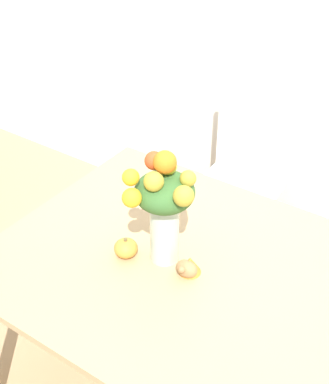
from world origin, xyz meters
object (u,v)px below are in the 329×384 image
(flower_vase, at_px, (164,204))
(dining_chair_near_window, at_px, (238,183))
(pumpkin, at_px, (126,248))
(turkey_figurine, at_px, (188,266))

(flower_vase, distance_m, dining_chair_near_window, 1.06)
(flower_vase, xyz_separation_m, dining_chair_near_window, (-0.16, 0.93, -0.49))
(flower_vase, relative_size, pumpkin, 5.11)
(flower_vase, height_order, pumpkin, flower_vase)
(pumpkin, height_order, dining_chair_near_window, dining_chair_near_window)
(flower_vase, distance_m, pumpkin, 0.26)
(pumpkin, xyz_separation_m, dining_chair_near_window, (-0.03, 1.00, -0.27))
(turkey_figurine, height_order, dining_chair_near_window, dining_chair_near_window)
(pumpkin, bearing_deg, turkey_figurine, 11.37)
(dining_chair_near_window, bearing_deg, turkey_figurine, -75.80)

